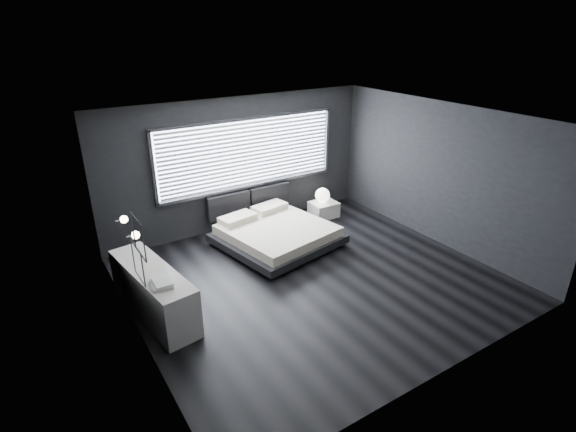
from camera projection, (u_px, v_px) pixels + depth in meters
room at (316, 206)px, 7.34m from camera, size 6.04×6.00×2.80m
window at (249, 153)px, 9.43m from camera, size 4.14×0.09×1.52m
headboard at (249, 201)px, 9.78m from camera, size 1.96×0.16×0.52m
sconce_near at (135, 235)px, 5.88m from camera, size 0.18×0.11×0.11m
sconce_far at (124, 219)px, 6.34m from camera, size 0.18×0.11×0.11m
wall_art_upper at (138, 237)px, 5.27m from camera, size 0.01×0.48×0.48m
wall_art_lower at (138, 263)px, 5.65m from camera, size 0.01×0.48×0.48m
bed at (276, 233)px, 9.02m from camera, size 2.42×2.35×0.54m
nightstand at (324, 209)px, 10.36m from camera, size 0.61×0.51×0.34m
orb_lamp at (322, 195)px, 10.25m from camera, size 0.33×0.33×0.33m
dresser at (154, 292)px, 6.83m from camera, size 0.82×2.02×0.79m
book_stack at (162, 283)px, 6.26m from camera, size 0.33×0.40×0.08m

